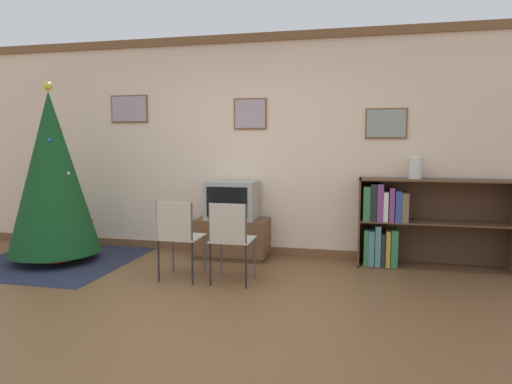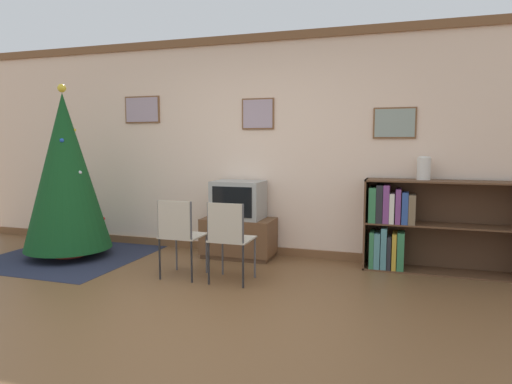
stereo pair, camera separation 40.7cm
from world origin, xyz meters
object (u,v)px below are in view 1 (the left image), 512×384
at_px(bookshelf, 406,223).
at_px(vase, 415,167).
at_px(tv_console, 232,238).
at_px(television, 232,200).
at_px(folding_chair_left, 178,235).
at_px(folding_chair_right, 230,237).
at_px(christmas_tree, 52,173).

bearing_deg(bookshelf, vase, 31.94).
xyz_separation_m(tv_console, vase, (2.09, 0.11, 0.88)).
height_order(television, folding_chair_left, television).
relative_size(tv_console, vase, 3.42).
xyz_separation_m(folding_chair_right, vase, (1.82, 1.12, 0.65)).
bearing_deg(christmas_tree, tv_console, 17.30).
bearing_deg(tv_console, folding_chair_right, -74.87).
bearing_deg(folding_chair_left, tv_console, 74.87).
relative_size(television, folding_chair_left, 0.73).
xyz_separation_m(christmas_tree, bookshelf, (4.00, 0.68, -0.54)).
relative_size(tv_console, television, 1.45).
height_order(folding_chair_left, folding_chair_right, same).
bearing_deg(tv_console, christmas_tree, -162.70).
bearing_deg(television, folding_chair_left, -105.17).
relative_size(bookshelf, vase, 6.44).
height_order(folding_chair_left, vase, vase).
relative_size(television, bookshelf, 0.37).
relative_size(folding_chair_left, bookshelf, 0.50).
distance_m(christmas_tree, television, 2.11).
relative_size(christmas_tree, tv_console, 2.40).
distance_m(folding_chair_right, bookshelf, 2.03).
height_order(folding_chair_left, bookshelf, bookshelf).
bearing_deg(bookshelf, christmas_tree, -170.37).
relative_size(christmas_tree, folding_chair_left, 2.53).
distance_m(television, folding_chair_left, 1.07).
bearing_deg(television, tv_console, 90.00).
height_order(christmas_tree, folding_chair_right, christmas_tree).
bearing_deg(christmas_tree, folding_chair_left, -12.70).
xyz_separation_m(christmas_tree, television, (1.99, 0.62, -0.33)).
distance_m(folding_chair_left, folding_chair_right, 0.55).
bearing_deg(vase, tv_console, -176.93).
bearing_deg(tv_console, folding_chair_left, -105.13).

